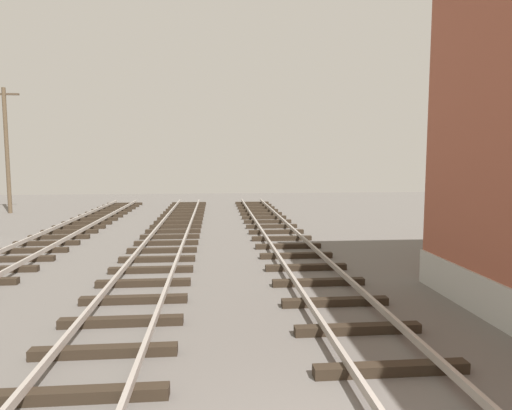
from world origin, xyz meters
The scene contains 1 object.
utility_pole_far centered at (-14.34, 25.24, 4.06)m, with size 1.80×0.24×7.73m.
Camera 1 is at (-1.52, -4.08, 3.41)m, focal length 31.59 mm.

